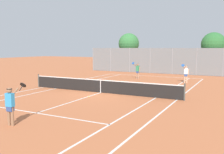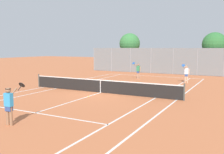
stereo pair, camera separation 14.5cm
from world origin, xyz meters
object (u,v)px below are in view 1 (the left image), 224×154
(player_near_side, at_px, (10,104))
(tree_behind_right, at_px, (213,45))
(loose_tennis_ball_0, at_px, (112,88))
(player_far_right, at_px, (186,73))
(tennis_net, at_px, (101,86))
(loose_tennis_ball_2, at_px, (93,81))
(tree_behind_left, at_px, (129,44))
(loose_tennis_ball_1, at_px, (89,97))
(player_far_left, at_px, (138,70))

(player_near_side, distance_m, tree_behind_right, 25.94)
(player_near_side, distance_m, loose_tennis_ball_0, 10.36)
(player_near_side, relative_size, player_far_right, 1.00)
(tennis_net, height_order, loose_tennis_ball_2, tennis_net)
(loose_tennis_ball_2, relative_size, tree_behind_left, 0.01)
(player_near_side, xyz_separation_m, tree_behind_right, (5.35, 25.24, 2.66))
(player_far_right, bearing_deg, loose_tennis_ball_2, -157.63)
(loose_tennis_ball_1, bearing_deg, player_near_side, -86.72)
(loose_tennis_ball_1, xyz_separation_m, tree_behind_left, (-5.90, 20.12, 3.73))
(tennis_net, relative_size, tree_behind_right, 2.36)
(loose_tennis_ball_0, distance_m, tree_behind_left, 17.77)
(player_far_right, relative_size, tree_behind_left, 0.33)
(tennis_net, relative_size, loose_tennis_ball_0, 181.82)
(player_near_side, bearing_deg, player_far_left, 93.83)
(loose_tennis_ball_1, distance_m, tree_behind_right, 19.83)
(player_far_right, distance_m, loose_tennis_ball_0, 7.73)
(player_far_left, distance_m, tree_behind_left, 11.13)
(player_far_right, relative_size, loose_tennis_ball_2, 26.88)
(loose_tennis_ball_2, bearing_deg, tree_behind_left, 98.85)
(player_far_right, bearing_deg, tree_behind_left, 134.99)
(player_far_left, bearing_deg, player_far_right, -8.42)
(tennis_net, height_order, tree_behind_left, tree_behind_left)
(tree_behind_right, bearing_deg, player_far_left, -129.16)
(loose_tennis_ball_0, xyz_separation_m, tree_behind_left, (-5.68, 16.41, 3.73))
(tree_behind_left, height_order, tree_behind_right, tree_behind_left)
(player_far_left, xyz_separation_m, tree_behind_left, (-5.12, 9.46, 2.83))
(loose_tennis_ball_0, distance_m, loose_tennis_ball_2, 4.58)
(tennis_net, distance_m, tree_behind_left, 19.48)
(player_near_side, bearing_deg, tree_behind_right, 78.03)
(loose_tennis_ball_1, height_order, tree_behind_right, tree_behind_right)
(loose_tennis_ball_0, xyz_separation_m, loose_tennis_ball_2, (-3.57, 2.86, 0.00))
(tennis_net, relative_size, player_near_side, 6.76)
(loose_tennis_ball_1, relative_size, tree_behind_right, 0.01)
(tree_behind_left, bearing_deg, loose_tennis_ball_0, -70.90)
(loose_tennis_ball_2, bearing_deg, tennis_net, -52.64)
(loose_tennis_ball_0, height_order, loose_tennis_ball_2, same)
(player_far_left, relative_size, loose_tennis_ball_2, 26.88)
(player_near_side, bearing_deg, loose_tennis_ball_1, 93.28)
(player_near_side, relative_size, tree_behind_right, 0.35)
(loose_tennis_ball_2, bearing_deg, player_far_left, 53.60)
(player_far_right, height_order, loose_tennis_ball_1, player_far_right)
(tree_behind_left, bearing_deg, player_near_side, -76.78)
(player_far_right, relative_size, loose_tennis_ball_0, 26.88)
(tennis_net, bearing_deg, loose_tennis_ball_2, 127.36)
(tennis_net, height_order, tree_behind_right, tree_behind_right)
(player_near_side, distance_m, loose_tennis_ball_1, 6.66)
(player_far_left, bearing_deg, loose_tennis_ball_2, -126.40)
(tennis_net, relative_size, tree_behind_left, 2.24)
(player_near_side, relative_size, loose_tennis_ball_2, 26.88)
(player_far_left, bearing_deg, loose_tennis_ball_0, -85.39)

